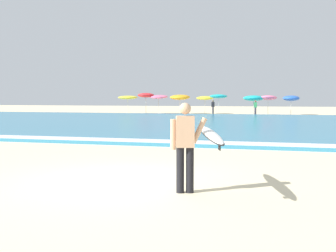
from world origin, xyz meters
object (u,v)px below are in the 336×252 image
at_px(beach_umbrella_1, 146,95).
at_px(beach_umbrella_5, 218,96).
at_px(beach_umbrella_3, 180,97).
at_px(beach_umbrella_8, 291,98).
at_px(beach_umbrella_7, 268,98).
at_px(beach_umbrella_6, 254,98).
at_px(beach_umbrella_0, 128,97).
at_px(beachgoer_near_row_left, 255,107).
at_px(beach_umbrella_2, 159,97).
at_px(beach_umbrella_4, 205,98).
at_px(beachgoer_near_row_mid, 213,107).
at_px(surfer_with_board, 196,140).

bearing_deg(beach_umbrella_1, beach_umbrella_5, -8.61).
height_order(beach_umbrella_3, beach_umbrella_8, beach_umbrella_3).
xyz_separation_m(beach_umbrella_1, beach_umbrella_7, (13.89, -1.10, -0.30)).
relative_size(beach_umbrella_1, beach_umbrella_6, 1.10).
bearing_deg(beach_umbrella_0, beach_umbrella_7, -0.47).
xyz_separation_m(beach_umbrella_7, beachgoer_near_row_left, (-1.26, -0.90, -1.01)).
bearing_deg(beachgoer_near_row_left, beach_umbrella_2, 169.17).
bearing_deg(beach_umbrella_5, beach_umbrella_3, 161.97).
bearing_deg(beach_umbrella_8, beach_umbrella_2, -179.21).
xyz_separation_m(beach_umbrella_2, beach_umbrella_8, (14.75, 0.20, -0.17)).
bearing_deg(beach_umbrella_2, beach_umbrella_1, -175.47).
bearing_deg(beach_umbrella_1, beach_umbrella_4, 9.04).
bearing_deg(beach_umbrella_5, beach_umbrella_1, 171.39).
xyz_separation_m(beach_umbrella_3, beachgoer_near_row_left, (8.59, -2.21, -1.06)).
xyz_separation_m(beach_umbrella_4, beachgoer_near_row_mid, (1.23, -2.02, -0.98)).
distance_m(surfer_with_board, beach_umbrella_7, 36.06).
bearing_deg(beach_umbrella_0, beachgoer_near_row_left, -4.08).
distance_m(beach_umbrella_5, beach_umbrella_6, 3.73).
distance_m(beach_umbrella_3, beachgoer_near_row_left, 8.94).
height_order(beach_umbrella_4, beachgoer_near_row_mid, beach_umbrella_4).
distance_m(beach_umbrella_2, beach_umbrella_3, 2.53).
xyz_separation_m(surfer_with_board, beach_umbrella_3, (-9.03, 37.34, 0.88)).
height_order(beach_umbrella_1, beach_umbrella_8, beach_umbrella_1).
relative_size(beach_umbrella_7, beachgoer_near_row_mid, 1.37).
distance_m(beach_umbrella_0, beach_umbrella_7, 15.78).
distance_m(beach_umbrella_0, beach_umbrella_8, 18.20).
bearing_deg(beach_umbrella_8, beachgoer_near_row_left, -147.31).
bearing_deg(beach_umbrella_7, beach_umbrella_6, -178.54).
relative_size(beach_umbrella_3, beach_umbrella_8, 1.11).
bearing_deg(beach_umbrella_7, beach_umbrella_0, 179.53).
bearing_deg(beachgoer_near_row_mid, beach_umbrella_1, 173.32).
distance_m(beach_umbrella_4, beach_umbrella_7, 7.42).
height_order(beach_umbrella_0, beach_umbrella_8, beach_umbrella_0).
xyz_separation_m(beach_umbrella_7, beach_umbrella_8, (2.37, 1.43, -0.06)).
relative_size(beach_umbrella_4, beach_umbrella_7, 0.97).
xyz_separation_m(beach_umbrella_0, beach_umbrella_2, (3.40, 1.09, 0.08)).
relative_size(beach_umbrella_0, beach_umbrella_4, 1.08).
relative_size(surfer_with_board, beach_umbrella_4, 1.16).
height_order(surfer_with_board, beach_umbrella_0, beach_umbrella_0).
bearing_deg(beachgoer_near_row_mid, surfer_with_board, -82.08).
xyz_separation_m(beach_umbrella_1, beach_umbrella_4, (6.80, 1.08, -0.33)).
relative_size(beach_umbrella_4, beachgoer_near_row_mid, 1.32).
height_order(beach_umbrella_4, beach_umbrella_6, beach_umbrella_6).
distance_m(beach_umbrella_5, beach_umbrella_7, 5.22).
xyz_separation_m(beach_umbrella_2, beachgoer_near_row_mid, (6.52, -1.06, -1.12)).
bearing_deg(beach_umbrella_2, beachgoer_near_row_left, -10.83).
relative_size(beach_umbrella_4, beach_umbrella_5, 0.94).
xyz_separation_m(beach_umbrella_1, beach_umbrella_5, (8.67, -1.31, -0.14)).
bearing_deg(beach_umbrella_6, beach_umbrella_8, 20.73).
xyz_separation_m(surfer_with_board, beach_umbrella_0, (-14.95, 36.17, 0.86)).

